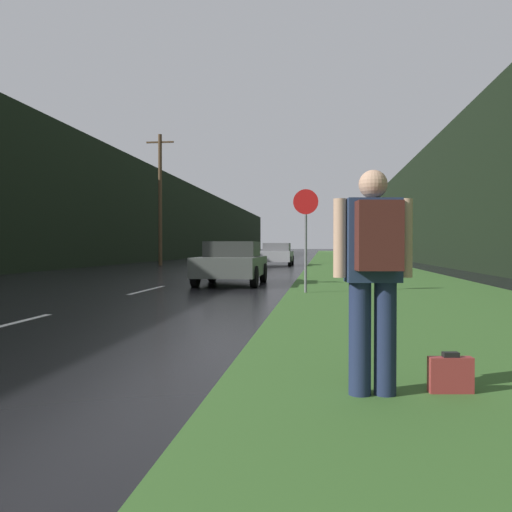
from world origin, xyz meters
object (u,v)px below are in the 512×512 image
suitcase (450,375)px  car_passing_far (277,254)px  stop_sign (306,230)px  hitchhiker_with_backpack (374,267)px  car_passing_near (232,263)px

suitcase → car_passing_far: size_ratio=0.08×
suitcase → car_passing_far: 30.24m
stop_sign → suitcase: (1.45, -9.50, -1.47)m
hitchhiker_with_backpack → suitcase: (0.63, 0.17, -0.88)m
suitcase → car_passing_far: bearing=90.1°
stop_sign → suitcase: 9.73m
hitchhiker_with_backpack → car_passing_near: (-3.27, 12.72, -0.35)m
hitchhiker_with_backpack → suitcase: 1.09m
hitchhiker_with_backpack → car_passing_far: 30.33m
hitchhiker_with_backpack → car_passing_near: size_ratio=0.45×
suitcase → car_passing_near: car_passing_near is taller
suitcase → hitchhiker_with_backpack: bearing=-171.9°
hitchhiker_with_backpack → car_passing_far: size_ratio=0.42×
stop_sign → car_passing_near: size_ratio=0.67×
suitcase → car_passing_near: (-3.89, 12.55, 0.53)m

